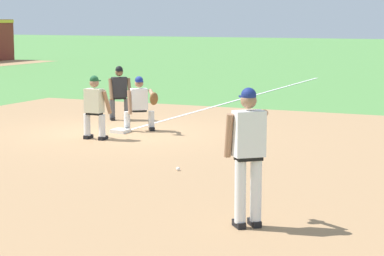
{
  "coord_description": "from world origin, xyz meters",
  "views": [
    {
      "loc": [
        -15.44,
        -8.95,
        2.76
      ],
      "look_at": [
        -4.49,
        -3.94,
        0.97
      ],
      "focal_mm": 70.0,
      "sensor_mm": 36.0,
      "label": 1
    }
  ],
  "objects_px": {
    "first_baseman": "(140,101)",
    "umpire": "(119,91)",
    "baserunner": "(95,105)",
    "baseball": "(178,169)",
    "pitcher": "(249,148)",
    "first_base_bag": "(120,131)"
  },
  "relations": [
    {
      "from": "first_baseman",
      "to": "umpire",
      "type": "relative_size",
      "value": 0.92
    },
    {
      "from": "first_baseman",
      "to": "baserunner",
      "type": "distance_m",
      "value": 1.57
    },
    {
      "from": "baseball",
      "to": "umpire",
      "type": "xyz_separation_m",
      "value": [
        5.43,
        4.35,
        0.76
      ]
    },
    {
      "from": "baseball",
      "to": "pitcher",
      "type": "relative_size",
      "value": 0.04
    },
    {
      "from": "first_base_bag",
      "to": "pitcher",
      "type": "height_order",
      "value": "pitcher"
    },
    {
      "from": "umpire",
      "to": "pitcher",
      "type": "bearing_deg",
      "value": -140.88
    },
    {
      "from": "first_baseman",
      "to": "pitcher",
      "type": "bearing_deg",
      "value": -142.05
    },
    {
      "from": "baseball",
      "to": "pitcher",
      "type": "xyz_separation_m",
      "value": [
        -2.89,
        -2.41,
        1.02
      ]
    },
    {
      "from": "baserunner",
      "to": "umpire",
      "type": "height_order",
      "value": "same"
    },
    {
      "from": "first_base_bag",
      "to": "umpire",
      "type": "bearing_deg",
      "value": 30.41
    },
    {
      "from": "baseball",
      "to": "umpire",
      "type": "relative_size",
      "value": 0.05
    },
    {
      "from": "first_base_bag",
      "to": "first_baseman",
      "type": "bearing_deg",
      "value": -37.76
    },
    {
      "from": "first_base_bag",
      "to": "pitcher",
      "type": "bearing_deg",
      "value": -138.57
    },
    {
      "from": "first_baseman",
      "to": "umpire",
      "type": "bearing_deg",
      "value": 43.87
    },
    {
      "from": "baseball",
      "to": "umpire",
      "type": "distance_m",
      "value": 7.0
    },
    {
      "from": "baseball",
      "to": "umpire",
      "type": "height_order",
      "value": "umpire"
    },
    {
      "from": "first_baseman",
      "to": "first_base_bag",
      "type": "bearing_deg",
      "value": 142.24
    },
    {
      "from": "first_base_bag",
      "to": "baserunner",
      "type": "relative_size",
      "value": 0.26
    },
    {
      "from": "baseball",
      "to": "umpire",
      "type": "bearing_deg",
      "value": 38.72
    },
    {
      "from": "pitcher",
      "to": "baserunner",
      "type": "xyz_separation_m",
      "value": [
        5.26,
        5.64,
        -0.27
      ]
    },
    {
      "from": "pitcher",
      "to": "baserunner",
      "type": "distance_m",
      "value": 7.72
    },
    {
      "from": "baserunner",
      "to": "umpire",
      "type": "relative_size",
      "value": 1.0
    }
  ]
}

